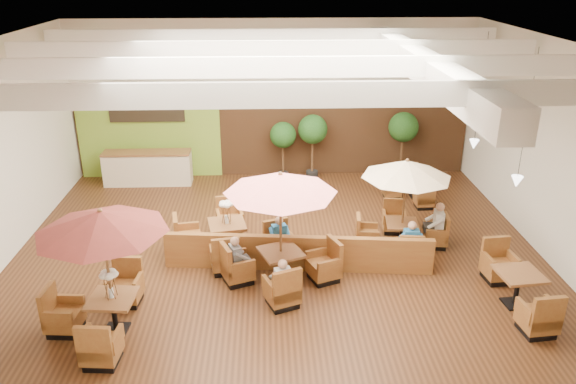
{
  "coord_description": "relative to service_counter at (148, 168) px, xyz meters",
  "views": [
    {
      "loc": [
        -0.26,
        -13.44,
        7.26
      ],
      "look_at": [
        0.3,
        0.5,
        1.5
      ],
      "focal_mm": 35.0,
      "sensor_mm": 36.0,
      "label": 1
    }
  ],
  "objects": [
    {
      "name": "table_0",
      "position": [
        0.82,
        -8.52,
        1.43
      ],
      "size": [
        2.73,
        2.82,
        2.84
      ],
      "rotation": [
        0.0,
        0.0,
        -0.08
      ],
      "color": "brown",
      "rests_on": "ground"
    },
    {
      "name": "diner_4",
      "position": [
        8.7,
        -5.04,
        0.19
      ],
      "size": [
        0.37,
        0.44,
        0.84
      ],
      "rotation": [
        0.0,
        0.0,
        1.44
      ],
      "color": "silver",
      "rests_on": "ground"
    },
    {
      "name": "table_2",
      "position": [
        7.76,
        -5.04,
        1.17
      ],
      "size": [
        2.55,
        2.55,
        2.56
      ],
      "rotation": [
        0.0,
        0.0,
        -0.12
      ],
      "color": "brown",
      "rests_on": "ground"
    },
    {
      "name": "diner_0",
      "position": [
        4.44,
        -7.71,
        0.15
      ],
      "size": [
        0.4,
        0.35,
        0.74
      ],
      "rotation": [
        0.0,
        0.0,
        0.25
      ],
      "color": "silver",
      "rests_on": "ground"
    },
    {
      "name": "topiary_0",
      "position": [
        4.72,
        0.2,
        0.99
      ],
      "size": [
        0.91,
        0.91,
        2.12
      ],
      "color": "black",
      "rests_on": "ground"
    },
    {
      "name": "table_3",
      "position": [
        2.77,
        -5.08,
        -0.11
      ],
      "size": [
        2.01,
        2.92,
        1.62
      ],
      "rotation": [
        0.0,
        0.0,
        0.18
      ],
      "color": "brown",
      "rests_on": "ground"
    },
    {
      "name": "service_counter",
      "position": [
        0.0,
        0.0,
        0.0
      ],
      "size": [
        3.0,
        0.75,
        1.18
      ],
      "color": "beige",
      "rests_on": "ground"
    },
    {
      "name": "table_5",
      "position": [
        8.84,
        -1.59,
        -0.27
      ],
      "size": [
        1.52,
        2.26,
        0.84
      ],
      "rotation": [
        0.0,
        0.0,
        0.03
      ],
      "color": "brown",
      "rests_on": "ground"
    },
    {
      "name": "table_4",
      "position": [
        9.74,
        -7.9,
        -0.18
      ],
      "size": [
        1.03,
        2.85,
        1.05
      ],
      "rotation": [
        0.0,
        0.0,
        0.1
      ],
      "color": "brown",
      "rests_on": "ground"
    },
    {
      "name": "table_1",
      "position": [
        4.44,
        -6.66,
        1.34
      ],
      "size": [
        2.98,
        2.98,
        2.85
      ],
      "rotation": [
        0.0,
        0.0,
        0.38
      ],
      "color": "brown",
      "rests_on": "ground"
    },
    {
      "name": "diner_2",
      "position": [
        3.4,
        -6.66,
        0.16
      ],
      "size": [
        0.4,
        0.43,
        0.77
      ],
      "rotation": [
        0.0,
        0.0,
        5.12
      ],
      "color": "slate",
      "rests_on": "ground"
    },
    {
      "name": "diner_3",
      "position": [
        7.76,
        -5.97,
        0.17
      ],
      "size": [
        0.39,
        0.31,
        0.78
      ],
      "rotation": [
        0.0,
        0.0,
        -0.05
      ],
      "color": "#276CAB",
      "rests_on": "ground"
    },
    {
      "name": "diner_1",
      "position": [
        4.44,
        -5.62,
        0.16
      ],
      "size": [
        0.41,
        0.36,
        0.76
      ],
      "rotation": [
        0.0,
        0.0,
        3.39
      ],
      "color": "#276CAB",
      "rests_on": "ground"
    },
    {
      "name": "topiary_1",
      "position": [
        5.75,
        0.2,
        1.18
      ],
      "size": [
        1.02,
        1.02,
        2.37
      ],
      "color": "black",
      "rests_on": "ground"
    },
    {
      "name": "topiary_2",
      "position": [
        8.92,
        0.2,
        1.22
      ],
      "size": [
        1.04,
        1.04,
        2.42
      ],
      "color": "black",
      "rests_on": "ground"
    },
    {
      "name": "room",
      "position": [
        4.65,
        -3.88,
        3.05
      ],
      "size": [
        14.04,
        14.0,
        5.52
      ],
      "color": "#381E0F",
      "rests_on": "ground"
    },
    {
      "name": "booth_divider",
      "position": [
        4.88,
        -6.13,
        -0.12
      ],
      "size": [
        6.74,
        0.84,
        0.93
      ],
      "primitive_type": "cube",
      "rotation": [
        0.0,
        0.0,
        -0.1
      ],
      "color": "brown",
      "rests_on": "ground"
    }
  ]
}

